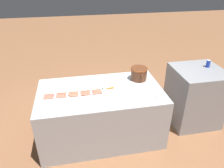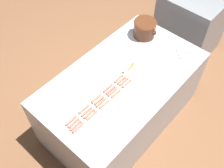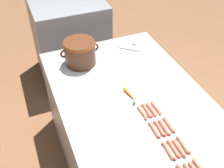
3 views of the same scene
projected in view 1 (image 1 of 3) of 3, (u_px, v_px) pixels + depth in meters
ground_plane at (102, 134)px, 3.66m from camera, size 20.00×20.00×0.00m
griddle_counter at (101, 113)px, 3.45m from camera, size 1.09×1.90×0.87m
back_cabinet at (194, 96)px, 3.77m from camera, size 0.81×0.81×1.02m
hot_dog_0 at (49, 94)px, 3.11m from camera, size 0.02×0.14×0.02m
hot_dog_1 at (62, 93)px, 3.14m from camera, size 0.03×0.14×0.02m
hot_dog_2 at (73, 92)px, 3.17m from camera, size 0.03×0.14×0.02m
hot_dog_3 at (85, 91)px, 3.20m from camera, size 0.03×0.14×0.02m
hot_dog_4 at (96, 90)px, 3.23m from camera, size 0.03×0.14×0.02m
hot_dog_5 at (49, 96)px, 3.08m from camera, size 0.03×0.14×0.02m
hot_dog_6 at (61, 95)px, 3.11m from camera, size 0.02×0.14×0.02m
hot_dog_7 at (74, 93)px, 3.14m from camera, size 0.03×0.14×0.02m
hot_dog_8 at (85, 92)px, 3.17m from camera, size 0.03×0.14×0.02m
hot_dog_9 at (97, 91)px, 3.20m from camera, size 0.03×0.14×0.02m
hot_dog_10 at (49, 97)px, 3.05m from camera, size 0.03×0.14×0.02m
hot_dog_11 at (61, 96)px, 3.08m from camera, size 0.03×0.14×0.02m
hot_dog_12 at (73, 95)px, 3.11m from camera, size 0.02×0.14×0.02m
hot_dog_13 at (85, 93)px, 3.14m from camera, size 0.03×0.14×0.02m
hot_dog_14 at (97, 92)px, 3.17m from camera, size 0.03×0.14×0.02m
hot_dog_15 at (48, 98)px, 3.02m from camera, size 0.02×0.14×0.02m
hot_dog_16 at (62, 97)px, 3.05m from camera, size 0.03×0.14×0.02m
hot_dog_17 at (74, 96)px, 3.08m from camera, size 0.03×0.14×0.02m
hot_dog_18 at (86, 95)px, 3.10m from camera, size 0.03×0.14×0.02m
hot_dog_19 at (98, 94)px, 3.13m from camera, size 0.03×0.14×0.02m
bean_pot at (139, 73)px, 3.49m from camera, size 0.34×0.27×0.21m
serving_spoon at (155, 95)px, 3.10m from camera, size 0.23×0.21×0.02m
carrot at (108, 88)px, 3.26m from camera, size 0.06×0.18×0.03m
soda_can at (208, 64)px, 3.59m from camera, size 0.07×0.07×0.12m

